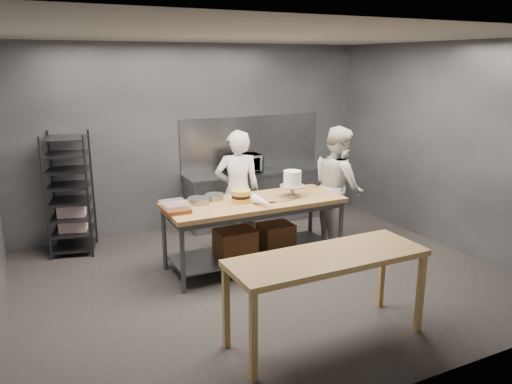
% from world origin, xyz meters
% --- Properties ---
extents(ground, '(6.00, 6.00, 0.00)m').
position_xyz_m(ground, '(0.00, 0.00, 0.00)').
color(ground, black).
rests_on(ground, ground).
extents(back_wall, '(6.00, 0.04, 3.00)m').
position_xyz_m(back_wall, '(0.00, 2.50, 1.50)').
color(back_wall, '#4C4F54').
rests_on(back_wall, ground).
extents(work_table, '(2.40, 0.90, 0.92)m').
position_xyz_m(work_table, '(0.06, 0.46, 0.57)').
color(work_table, olive).
rests_on(work_table, ground).
extents(near_counter, '(2.00, 0.70, 0.90)m').
position_xyz_m(near_counter, '(-0.12, -1.54, 0.81)').
color(near_counter, olive).
rests_on(near_counter, ground).
extents(back_counter, '(2.60, 0.60, 0.90)m').
position_xyz_m(back_counter, '(1.00, 2.18, 0.45)').
color(back_counter, slate).
rests_on(back_counter, ground).
extents(splashback_panel, '(2.60, 0.02, 0.90)m').
position_xyz_m(splashback_panel, '(1.00, 2.48, 1.35)').
color(splashback_panel, slate).
rests_on(splashback_panel, back_counter).
extents(speed_rack, '(0.74, 0.78, 1.75)m').
position_xyz_m(speed_rack, '(-2.08, 2.10, 0.86)').
color(speed_rack, black).
rests_on(speed_rack, ground).
extents(chef_behind, '(0.75, 0.60, 1.78)m').
position_xyz_m(chef_behind, '(0.11, 1.10, 0.89)').
color(chef_behind, white).
rests_on(chef_behind, ground).
extents(chef_right, '(0.86, 1.01, 1.81)m').
position_xyz_m(chef_right, '(1.54, 0.64, 0.90)').
color(chef_right, silver).
rests_on(chef_right, ground).
extents(microwave, '(0.54, 0.37, 0.30)m').
position_xyz_m(microwave, '(0.71, 2.18, 1.05)').
color(microwave, black).
rests_on(microwave, back_counter).
extents(frosted_cake_stand, '(0.34, 0.34, 0.36)m').
position_xyz_m(frosted_cake_stand, '(0.61, 0.41, 1.15)').
color(frosted_cake_stand, '#AAA088').
rests_on(frosted_cake_stand, work_table).
extents(layer_cake, '(0.25, 0.25, 0.16)m').
position_xyz_m(layer_cake, '(-0.13, 0.47, 1.00)').
color(layer_cake, '#E3CA48').
rests_on(layer_cake, work_table).
extents(cake_pans, '(0.53, 0.36, 0.07)m').
position_xyz_m(cake_pans, '(-0.54, 0.69, 0.96)').
color(cake_pans, gray).
rests_on(cake_pans, work_table).
extents(piping_bag, '(0.18, 0.39, 0.12)m').
position_xyz_m(piping_bag, '(0.04, 0.17, 0.98)').
color(piping_bag, white).
rests_on(piping_bag, work_table).
extents(offset_spatula, '(0.37, 0.02, 0.02)m').
position_xyz_m(offset_spatula, '(0.30, 0.25, 0.93)').
color(offset_spatula, slate).
rests_on(offset_spatula, work_table).
extents(pastry_clamshells, '(0.31, 0.41, 0.11)m').
position_xyz_m(pastry_clamshells, '(-1.03, 0.46, 0.98)').
color(pastry_clamshells, brown).
rests_on(pastry_clamshells, work_table).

